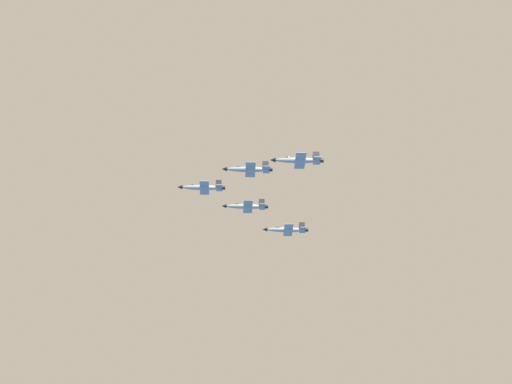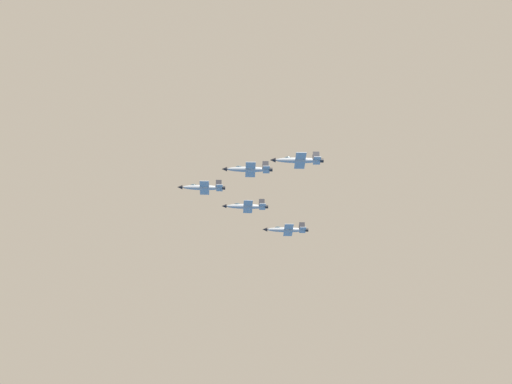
{
  "view_description": "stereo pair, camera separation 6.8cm",
  "coord_description": "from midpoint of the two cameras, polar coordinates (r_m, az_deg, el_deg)",
  "views": [
    {
      "loc": [
        53.41,
        -195.7,
        58.61
      ],
      "look_at": [
        40.16,
        29.66,
        177.1
      ],
      "focal_mm": 62.15,
      "sensor_mm": 36.0,
      "label": 1
    },
    {
      "loc": [
        53.48,
        -195.7,
        58.61
      ],
      "look_at": [
        40.16,
        29.66,
        177.1
      ],
      "focal_mm": 62.15,
      "sensor_mm": 36.0,
      "label": 2
    }
  ],
  "objects": [
    {
      "name": "jet_left_outer",
      "position": [
        235.56,
        2.71,
        2.06
      ],
      "size": [
        14.38,
        8.83,
        3.02
      ],
      "rotation": [
        0.0,
        0.0,
        3.23
      ],
      "color": "#9EA3A8"
    },
    {
      "name": "jet_left_wingman",
      "position": [
        245.91,
        -0.51,
        1.48
      ],
      "size": [
        14.22,
        8.74,
        2.99
      ],
      "rotation": [
        0.0,
        0.0,
        3.23
      ],
      "color": "#9EA3A8"
    },
    {
      "name": "jet_right_wingman",
      "position": [
        265.02,
        -0.66,
        -0.92
      ],
      "size": [
        14.03,
        8.64,
        2.95
      ],
      "rotation": [
        0.0,
        0.0,
        3.24
      ],
      "color": "#9EA3A8"
    },
    {
      "name": "jet_lead",
      "position": [
        255.45,
        -3.48,
        0.3
      ],
      "size": [
        13.88,
        8.56,
        2.92
      ],
      "rotation": [
        0.0,
        0.0,
        3.24
      ],
      "color": "#9EA3A8"
    },
    {
      "name": "jet_right_outer",
      "position": [
        274.44,
        1.96,
        -2.43
      ],
      "size": [
        14.31,
        8.81,
        3.01
      ],
      "rotation": [
        0.0,
        0.0,
        3.23
      ],
      "color": "#9EA3A8"
    }
  ]
}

